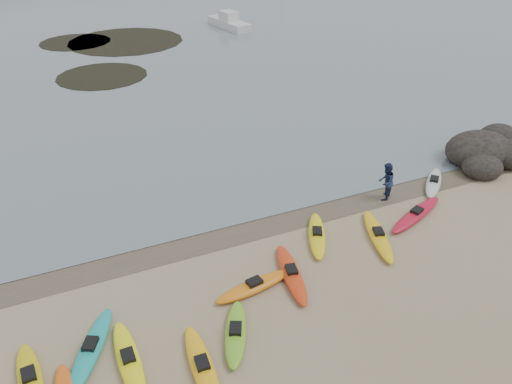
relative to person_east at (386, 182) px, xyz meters
name	(u,v)px	position (x,y,z in m)	size (l,w,h in m)	color
ground	(256,220)	(-6.40, 0.80, -0.94)	(600.00, 600.00, 0.00)	tan
wet_sand	(259,224)	(-6.40, 0.50, -0.94)	(60.00, 60.00, 0.00)	brown
kayaks	(263,288)	(-8.09, -3.59, -0.77)	(21.12, 9.28, 0.34)	silver
person_east	(386,182)	(0.00, 0.00, 0.00)	(0.91, 0.71, 1.88)	navy
rock_cluster	(489,156)	(7.78, 0.99, -0.68)	(5.48, 4.07, 1.96)	black
kelp_mats	(110,48)	(-7.19, 32.99, -0.91)	(13.72, 19.57, 0.04)	black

